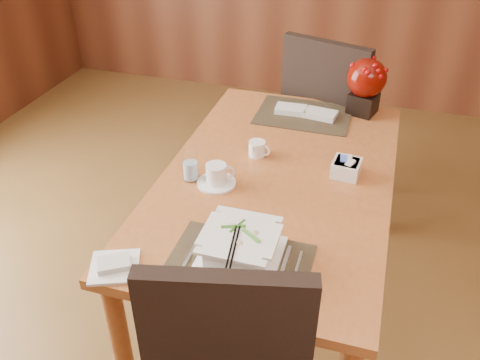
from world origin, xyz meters
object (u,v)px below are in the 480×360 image
(creamer_jug, at_px, (257,149))
(sugar_caddy, at_px, (346,168))
(coffee_cup, at_px, (216,176))
(far_chair, at_px, (330,116))
(water_glass, at_px, (190,164))
(dining_table, at_px, (277,194))
(berry_decor, at_px, (366,83))
(bread_plate, at_px, (115,267))
(soup_setting, at_px, (240,247))

(creamer_jug, bearing_deg, sugar_caddy, 8.79)
(coffee_cup, height_order, far_chair, far_chair)
(water_glass, height_order, creamer_jug, water_glass)
(sugar_caddy, xyz_separation_m, far_chair, (-0.16, 0.81, -0.19))
(dining_table, xyz_separation_m, berry_decor, (0.27, 0.66, 0.25))
(coffee_cup, xyz_separation_m, bread_plate, (-0.16, -0.54, -0.03))
(bread_plate, height_order, far_chair, far_chair)
(water_glass, relative_size, creamer_jug, 1.59)
(soup_setting, bearing_deg, dining_table, 89.40)
(soup_setting, distance_m, creamer_jug, 0.65)
(bread_plate, bearing_deg, dining_table, 61.09)
(sugar_caddy, relative_size, berry_decor, 0.39)
(water_glass, xyz_separation_m, bread_plate, (-0.05, -0.54, -0.07))
(creamer_jug, height_order, berry_decor, berry_decor)
(sugar_caddy, bearing_deg, far_chair, 101.49)
(bread_plate, bearing_deg, far_chair, 73.30)
(soup_setting, xyz_separation_m, water_glass, (-0.32, 0.39, 0.02))
(creamer_jug, relative_size, bread_plate, 0.60)
(creamer_jug, bearing_deg, bread_plate, -92.20)
(soup_setting, xyz_separation_m, far_chair, (0.10, 1.40, -0.21))
(dining_table, distance_m, soup_setting, 0.54)
(dining_table, xyz_separation_m, sugar_caddy, (0.26, 0.08, 0.13))
(berry_decor, bearing_deg, bread_plate, -115.63)
(berry_decor, bearing_deg, sugar_caddy, -90.73)
(water_glass, height_order, bread_plate, water_glass)
(soup_setting, xyz_separation_m, coffee_cup, (-0.21, 0.38, -0.02))
(dining_table, bearing_deg, bread_plate, -118.91)
(water_glass, distance_m, bread_plate, 0.55)
(coffee_cup, distance_m, creamer_jug, 0.27)
(water_glass, distance_m, creamer_jug, 0.32)
(soup_setting, height_order, far_chair, far_chair)
(dining_table, relative_size, far_chair, 1.42)
(sugar_caddy, bearing_deg, bread_plate, -130.13)
(coffee_cup, bearing_deg, berry_decor, 58.66)
(coffee_cup, height_order, sugar_caddy, coffee_cup)
(berry_decor, relative_size, bread_plate, 1.83)
(soup_setting, bearing_deg, coffee_cup, 118.73)
(soup_setting, bearing_deg, far_chair, 85.71)
(dining_table, height_order, creamer_jug, creamer_jug)
(creamer_jug, bearing_deg, water_glass, -113.47)
(dining_table, relative_size, creamer_jug, 16.48)
(bread_plate, bearing_deg, berry_decor, 64.37)
(water_glass, bearing_deg, soup_setting, -50.36)
(water_glass, distance_m, sugar_caddy, 0.62)
(dining_table, height_order, soup_setting, soup_setting)
(sugar_caddy, relative_size, bread_plate, 0.71)
(soup_setting, relative_size, bread_plate, 1.73)
(creamer_jug, xyz_separation_m, bread_plate, (-0.25, -0.79, -0.03))
(water_glass, relative_size, sugar_caddy, 1.36)
(bread_plate, distance_m, far_chair, 1.63)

